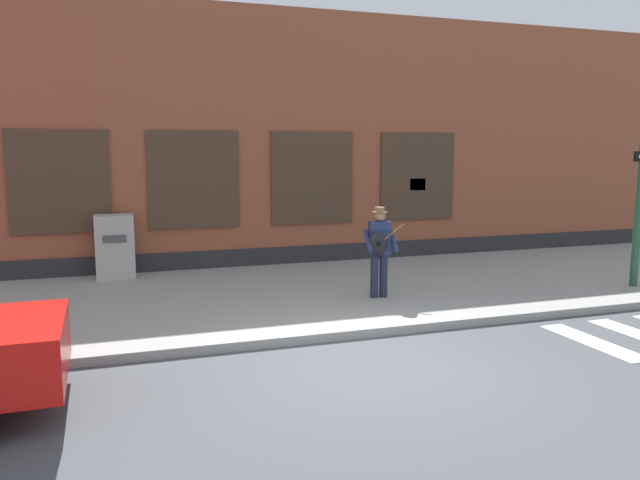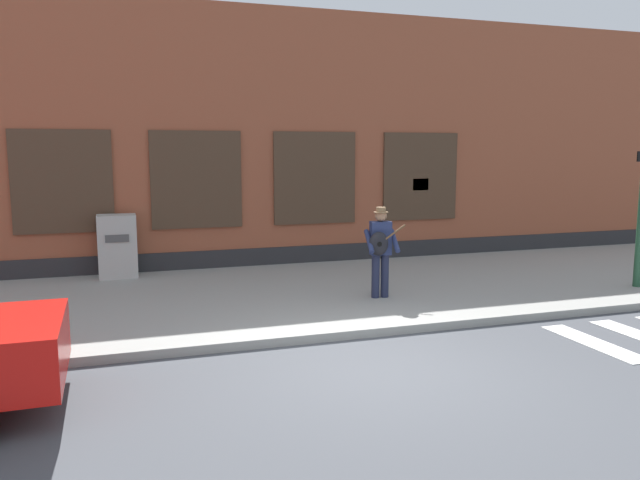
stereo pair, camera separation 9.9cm
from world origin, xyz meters
name	(u,v)px [view 2 (the right image)]	position (x,y,z in m)	size (l,w,h in m)	color
ground_plane	(378,369)	(0.00, 0.00, 0.00)	(160.00, 160.00, 0.00)	#424449
sidewalk	(291,294)	(0.00, 4.23, 0.07)	(28.00, 5.82, 0.14)	gray
building_backdrop	(240,142)	(0.00, 9.13, 3.06)	(28.00, 4.06, 6.13)	brown
busker	(380,247)	(1.41, 3.18, 1.09)	(0.72, 0.60, 1.69)	#1E233D
utility_box	(117,246)	(-3.18, 6.69, 0.82)	(0.80, 0.59, 1.36)	#ADADA8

